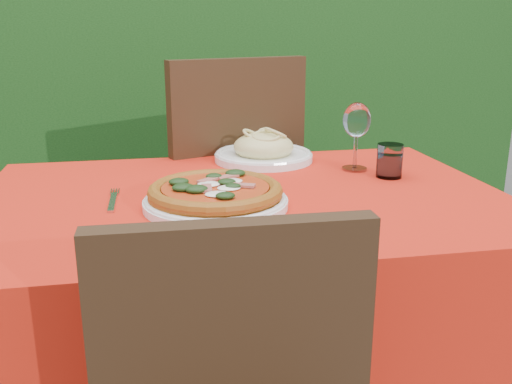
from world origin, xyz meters
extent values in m
cube|color=black|center=(0.00, 1.55, 0.80)|extent=(3.20, 0.55, 1.60)
cube|color=#483017|center=(0.00, 0.00, 0.72)|extent=(1.20, 0.80, 0.04)
cylinder|color=#483017|center=(-0.54, 0.34, 0.35)|extent=(0.05, 0.05, 0.70)
cylinder|color=#483017|center=(0.54, 0.34, 0.35)|extent=(0.05, 0.05, 0.70)
cube|color=red|center=(0.00, 0.00, 0.59)|extent=(1.26, 0.86, 0.32)
cube|color=black|center=(-0.12, -0.59, 0.67)|extent=(0.40, 0.05, 0.44)
cube|color=black|center=(0.00, 0.68, 0.50)|extent=(0.59, 0.59, 0.04)
cube|color=black|center=(0.07, 0.48, 0.78)|extent=(0.46, 0.19, 0.52)
cylinder|color=black|center=(0.13, 0.94, 0.24)|extent=(0.04, 0.04, 0.48)
cylinder|color=black|center=(-0.26, 0.81, 0.24)|extent=(0.04, 0.04, 0.48)
cylinder|color=black|center=(0.25, 0.56, 0.24)|extent=(0.04, 0.04, 0.48)
cylinder|color=black|center=(-0.13, 0.43, 0.24)|extent=(0.04, 0.04, 0.48)
cylinder|color=white|center=(-0.08, -0.08, 0.76)|extent=(0.33, 0.33, 0.02)
cylinder|color=#B46A19|center=(-0.08, -0.08, 0.78)|extent=(0.37, 0.37, 0.02)
cylinder|color=#951309|center=(-0.08, -0.08, 0.79)|extent=(0.30, 0.30, 0.01)
cylinder|color=white|center=(0.12, 0.34, 0.76)|extent=(0.29, 0.29, 0.02)
ellipsoid|color=#CEC480|center=(0.12, 0.34, 0.79)|extent=(0.20, 0.20, 0.08)
cylinder|color=silver|center=(0.41, 0.09, 0.79)|extent=(0.07, 0.07, 0.09)
cylinder|color=#A3CBDD|center=(0.41, 0.09, 0.78)|extent=(0.06, 0.06, 0.06)
cylinder|color=white|center=(0.35, 0.18, 0.75)|extent=(0.07, 0.07, 0.01)
cylinder|color=white|center=(0.35, 0.18, 0.80)|extent=(0.01, 0.01, 0.10)
ellipsoid|color=white|center=(0.35, 0.18, 0.89)|extent=(0.08, 0.08, 0.10)
cube|color=silver|center=(-0.31, -0.01, 0.75)|extent=(0.03, 0.19, 0.01)
camera|label=1|loc=(-0.22, -1.30, 1.15)|focal=40.00mm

